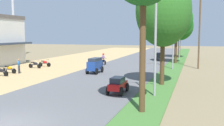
# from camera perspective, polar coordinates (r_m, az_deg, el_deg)

# --- Properties ---
(road_strip) EXTENTS (9.00, 140.00, 0.08)m
(road_strip) POSITION_cam_1_polar(r_m,az_deg,el_deg) (13.65, -22.16, -12.54)
(road_strip) COLOR #565659
(road_strip) RESTS_ON ground
(parked_motorbike_second) EXTENTS (1.80, 0.54, 0.94)m
(parked_motorbike_second) POSITION_cam_1_polar(r_m,az_deg,el_deg) (29.19, -22.92, -1.66)
(parked_motorbike_second) COLOR black
(parked_motorbike_second) RESTS_ON dirt_shoulder
(parked_motorbike_third) EXTENTS (1.80, 0.54, 0.94)m
(parked_motorbike_third) POSITION_cam_1_polar(r_m,az_deg,el_deg) (30.85, -21.35, -1.19)
(parked_motorbike_third) COLOR black
(parked_motorbike_third) RESTS_ON dirt_shoulder
(parked_motorbike_fourth) EXTENTS (1.80, 0.54, 0.94)m
(parked_motorbike_fourth) POSITION_cam_1_polar(r_m,az_deg,el_deg) (34.49, -16.35, -0.26)
(parked_motorbike_fourth) COLOR black
(parked_motorbike_fourth) RESTS_ON dirt_shoulder
(parked_motorbike_fifth) EXTENTS (1.80, 0.54, 0.94)m
(parked_motorbike_fifth) POSITION_cam_1_polar(r_m,az_deg,el_deg) (35.79, -14.37, 0.03)
(parked_motorbike_fifth) COLOR black
(parked_motorbike_fifth) RESTS_ON dirt_shoulder
(pedestrian_on_shoulder) EXTENTS (0.28, 0.39, 1.62)m
(pedestrian_on_shoulder) POSITION_cam_1_polar(r_m,az_deg,el_deg) (30.34, -19.53, -0.45)
(pedestrian_on_shoulder) COLOR #33333D
(pedestrian_on_shoulder) RESTS_ON dirt_shoulder
(median_tree_second) EXTENTS (4.59, 4.59, 9.14)m
(median_tree_second) POSITION_cam_1_polar(r_m,az_deg,el_deg) (22.57, 11.07, 10.94)
(median_tree_second) COLOR #4C351E
(median_tree_second) RESTS_ON median_strip
(median_tree_third) EXTENTS (4.65, 4.65, 9.09)m
(median_tree_third) POSITION_cam_1_polar(r_m,az_deg,el_deg) (39.85, 13.82, 9.16)
(median_tree_third) COLOR #4C351E
(median_tree_third) RESTS_ON median_strip
(median_tree_fourth) EXTENTS (4.77, 4.77, 8.29)m
(median_tree_fourth) POSITION_cam_1_polar(r_m,az_deg,el_deg) (49.44, 14.51, 7.74)
(median_tree_fourth) COLOR #4C351E
(median_tree_fourth) RESTS_ON median_strip
(streetlamp_near) EXTENTS (3.16, 0.20, 7.41)m
(streetlamp_near) POSITION_cam_1_polar(r_m,az_deg,el_deg) (18.16, 9.42, 6.26)
(streetlamp_near) COLOR gray
(streetlamp_near) RESTS_ON median_strip
(streetlamp_mid) EXTENTS (3.16, 0.20, 8.39)m
(streetlamp_mid) POSITION_cam_1_polar(r_m,az_deg,el_deg) (33.00, 13.19, 7.04)
(streetlamp_mid) COLOR gray
(streetlamp_mid) RESTS_ON median_strip
(streetlamp_far) EXTENTS (3.16, 0.20, 7.92)m
(streetlamp_far) POSITION_cam_1_polar(r_m,az_deg,el_deg) (46.34, 14.49, 6.44)
(streetlamp_far) COLOR gray
(streetlamp_far) RESTS_ON median_strip
(utility_pole_near) EXTENTS (1.80, 0.20, 9.93)m
(utility_pole_near) POSITION_cam_1_polar(r_m,az_deg,el_deg) (34.44, 18.46, 7.34)
(utility_pole_near) COLOR brown
(utility_pole_near) RESTS_ON ground
(car_sedan_red) EXTENTS (1.10, 2.26, 1.19)m
(car_sedan_red) POSITION_cam_1_polar(r_m,az_deg,el_deg) (18.98, 1.26, -4.63)
(car_sedan_red) COLOR red
(car_sedan_red) RESTS_ON road_strip
(car_van_blue) EXTENTS (1.19, 2.41, 1.67)m
(car_van_blue) POSITION_cam_1_polar(r_m,az_deg,el_deg) (28.70, -3.73, -0.35)
(car_van_blue) COLOR navy
(car_van_blue) RESTS_ON road_strip
(car_hatchback_charcoal) EXTENTS (1.04, 2.00, 1.23)m
(car_hatchback_charcoal) POSITION_cam_1_polar(r_m,az_deg,el_deg) (43.92, 10.17, 1.50)
(car_hatchback_charcoal) COLOR #282D33
(car_hatchback_charcoal) RESTS_ON road_strip
(motorbike_ahead_second) EXTENTS (0.54, 1.80, 1.66)m
(motorbike_ahead_second) POSITION_cam_1_polar(r_m,az_deg,el_deg) (36.11, -1.83, 0.76)
(motorbike_ahead_second) COLOR black
(motorbike_ahead_second) RESTS_ON road_strip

